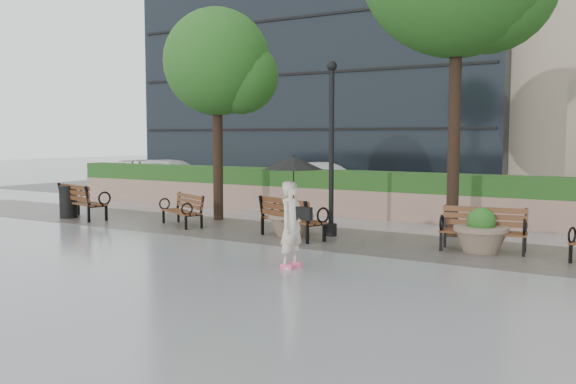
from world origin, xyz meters
The scene contains 16 objects.
ground centered at (0.00, 0.00, 0.00)m, with size 100.00×100.00×0.00m, color gray.
cobble_strip centered at (0.00, 3.00, 0.01)m, with size 28.00×3.20×0.01m, color #383330.
hedge_wall centered at (0.00, 7.00, 0.66)m, with size 24.00×0.80×1.35m.
asphalt_street centered at (0.00, 11.00, 0.00)m, with size 40.00×7.00×0.00m, color black.
bench_0 centered at (-7.20, 2.32, 0.30)m, with size 1.97×1.20×1.00m.
bench_1 centered at (-3.79, 2.71, 0.25)m, with size 1.66×1.21×0.83m.
bench_2 centered at (-0.25, 2.48, 0.28)m, with size 1.88×1.25×0.95m.
bench_3 centered at (3.99, 3.05, 0.27)m, with size 1.77×0.92×0.91m.
planter_left centered at (-0.47, 2.80, 0.35)m, with size 1.08×1.08×0.91m.
planter_right centered at (3.97, 2.98, 0.36)m, with size 1.11×1.11×0.93m.
trash_bin centered at (-7.70, 2.22, 0.45)m, with size 0.54×0.54×0.90m, color black.
lamppost centered at (0.35, 3.28, 1.81)m, with size 0.28×0.28×4.11m.
tree_0 centered at (-3.64, 4.32, 4.31)m, with size 3.14×2.98×5.93m.
car_left centered at (-10.73, 10.02, 0.69)m, with size 1.94×4.77×1.38m, color silver.
car_right centered at (-3.92, 10.49, 0.70)m, with size 1.47×4.22×1.39m, color silver.
pedestrian centered at (1.49, -0.32, 1.22)m, with size 1.09×1.09×2.01m.
Camera 1 is at (7.47, -10.07, 2.37)m, focal length 40.00 mm.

